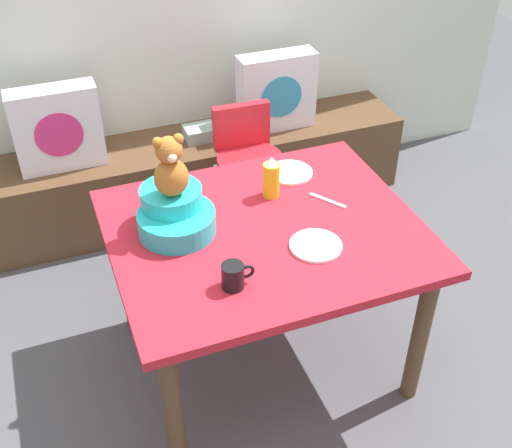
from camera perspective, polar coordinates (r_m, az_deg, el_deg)
ground_plane at (r=2.99m, az=0.70°, el=-11.73°), size 8.00×8.00×0.00m
window_bench at (r=3.75m, az=-6.29°, el=4.29°), size 2.60×0.44×0.46m
pillow_floral_left at (r=3.44m, az=-17.36°, el=8.16°), size 0.44×0.15×0.44m
pillow_floral_right at (r=3.67m, az=1.85°, el=11.75°), size 0.44×0.15×0.44m
book_stack at (r=3.64m, az=-4.84°, el=8.18°), size 0.20×0.14×0.07m
dining_table at (r=2.54m, az=0.80°, el=-2.21°), size 1.20×1.00×0.74m
highchair at (r=3.30m, az=-0.62°, el=5.52°), size 0.34×0.46×0.79m
infant_seat_teal at (r=2.45m, az=-7.28°, el=0.93°), size 0.30×0.33×0.16m
teddy_bear at (r=2.34m, az=-7.66°, el=5.01°), size 0.13×0.12×0.25m
ketchup_bottle at (r=2.61m, az=1.38°, el=4.16°), size 0.07×0.07×0.18m
coffee_mug at (r=2.19m, az=-2.02°, el=-4.66°), size 0.12×0.08×0.09m
dinner_plate_near at (r=2.80m, az=3.05°, el=4.62°), size 0.20×0.20×0.01m
dinner_plate_far at (r=2.39m, az=5.37°, el=-1.94°), size 0.20×0.20×0.01m
cell_phone at (r=2.70m, az=-8.04°, el=2.77°), size 0.16×0.14×0.01m
table_fork at (r=2.64m, az=6.43°, el=2.12°), size 0.11×0.15×0.01m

